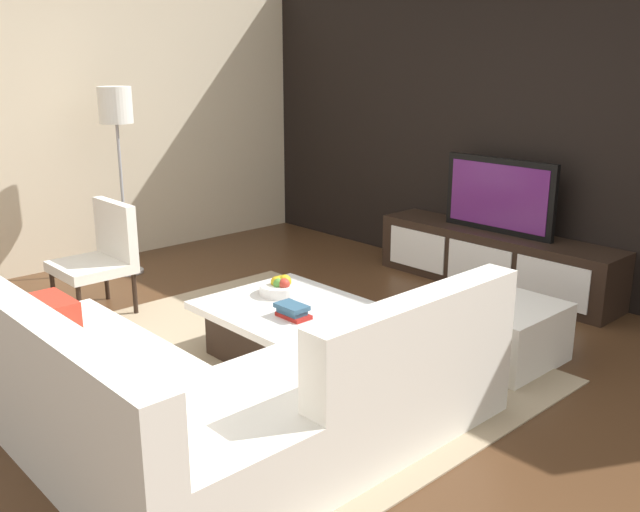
% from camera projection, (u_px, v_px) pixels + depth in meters
% --- Properties ---
extents(ground_plane, '(14.00, 14.00, 0.00)m').
position_uv_depth(ground_plane, '(285.00, 366.00, 4.59)').
color(ground_plane, '#4C301C').
extents(feature_wall_back, '(6.40, 0.12, 2.80)m').
position_uv_depth(feature_wall_back, '(524.00, 124.00, 5.97)').
color(feature_wall_back, black).
rests_on(feature_wall_back, ground).
extents(side_wall_left, '(0.12, 5.20, 2.80)m').
position_uv_depth(side_wall_left, '(82.00, 118.00, 6.59)').
color(side_wall_left, beige).
rests_on(side_wall_left, ground).
extents(area_rug, '(3.17, 2.49, 0.01)m').
position_uv_depth(area_rug, '(275.00, 360.00, 4.66)').
color(area_rug, tan).
rests_on(area_rug, ground).
extents(media_console, '(2.21, 0.48, 0.50)m').
position_uv_depth(media_console, '(494.00, 260.00, 6.08)').
color(media_console, black).
rests_on(media_console, ground).
extents(television, '(1.05, 0.06, 0.64)m').
position_uv_depth(television, '(499.00, 196.00, 5.93)').
color(television, black).
rests_on(television, media_console).
extents(sectional_couch, '(2.26, 2.28, 0.84)m').
position_uv_depth(sectional_couch, '(213.00, 393.00, 3.59)').
color(sectional_couch, white).
rests_on(sectional_couch, ground).
extents(coffee_table, '(1.00, 0.94, 0.38)m').
position_uv_depth(coffee_table, '(286.00, 329.00, 4.67)').
color(coffee_table, black).
rests_on(coffee_table, ground).
extents(accent_chair_near, '(0.56, 0.53, 0.87)m').
position_uv_depth(accent_chair_near, '(102.00, 251.00, 5.46)').
color(accent_chair_near, black).
rests_on(accent_chair_near, ground).
extents(floor_lamp, '(0.30, 0.30, 1.71)m').
position_uv_depth(floor_lamp, '(116.00, 119.00, 6.17)').
color(floor_lamp, '#A5A5AA').
rests_on(floor_lamp, ground).
extents(ottoman, '(0.70, 0.70, 0.40)m').
position_uv_depth(ottoman, '(500.00, 331.00, 4.64)').
color(ottoman, white).
rests_on(ottoman, ground).
extents(fruit_bowl, '(0.28, 0.28, 0.14)m').
position_uv_depth(fruit_bowl, '(280.00, 287.00, 4.80)').
color(fruit_bowl, silver).
rests_on(fruit_bowl, coffee_table).
extents(book_stack, '(0.23, 0.14, 0.08)m').
position_uv_depth(book_stack, '(292.00, 311.00, 4.37)').
color(book_stack, maroon).
rests_on(book_stack, coffee_table).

